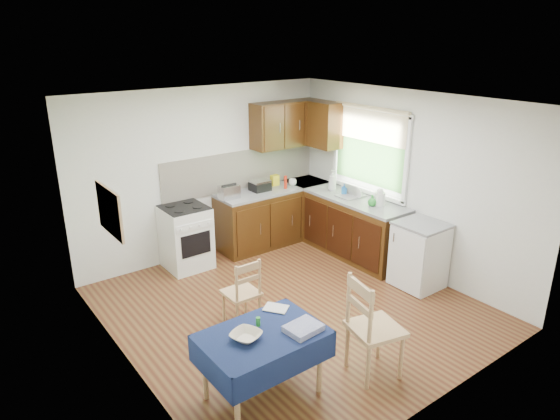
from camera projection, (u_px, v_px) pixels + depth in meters
floor at (291, 307)px, 6.15m from camera, size 4.20×4.20×0.00m
ceiling at (293, 102)px, 5.31m from camera, size 4.00×4.20×0.02m
wall_back at (204, 173)px, 7.32m from camera, size 4.00×0.02×2.50m
wall_front at (448, 281)px, 4.15m from camera, size 4.00×0.02×2.50m
wall_left at (122, 256)px, 4.60m from camera, size 0.02×4.20×2.50m
wall_right at (406, 182)px, 6.86m from camera, size 0.02×4.20×2.50m
base_cabinets at (311, 222)px, 7.72m from camera, size 1.90×2.30×0.86m
worktop_back at (274, 189)px, 7.81m from camera, size 1.90×0.60×0.04m
worktop_right at (356, 200)px, 7.31m from camera, size 0.60×1.70×0.04m
worktop_corner at (306, 182)px, 8.17m from camera, size 0.60×0.60×0.04m
splashback at (242, 170)px, 7.69m from camera, size 2.70×0.02×0.60m
upper_cabinets at (298, 124)px, 7.75m from camera, size 1.20×0.85×0.70m
stove at (186, 237)px, 7.07m from camera, size 0.60×0.61×0.92m
window at (369, 145)px, 7.24m from camera, size 0.04×1.48×1.26m
fridge at (419, 255)px, 6.55m from camera, size 0.58×0.60×0.89m
corkboard at (110, 211)px, 4.73m from camera, size 0.04×0.62×0.47m
dining_table at (263, 343)px, 4.49m from camera, size 1.10×0.75×0.66m
chair_far at (243, 291)px, 5.64m from camera, size 0.37×0.37×0.84m
chair_near at (371, 325)px, 4.78m from camera, size 0.56×0.56×1.06m
toaster at (229, 192)px, 7.28m from camera, size 0.29×0.18×0.22m
sandwich_press at (260, 185)px, 7.66m from camera, size 0.28×0.24×0.16m
sauce_bottle at (285, 182)px, 7.74m from camera, size 0.05×0.05×0.21m
yellow_packet at (275, 180)px, 7.90m from camera, size 0.14×0.10×0.17m
dish_rack at (351, 195)px, 7.40m from camera, size 0.40×0.30×0.19m
kettle at (380, 198)px, 6.98m from camera, size 0.15×0.15×0.25m
cup at (292, 182)px, 7.92m from camera, size 0.16×0.16×0.10m
soap_bottle_a at (332, 180)px, 7.63m from camera, size 0.17×0.17×0.32m
soap_bottle_b at (344, 189)px, 7.45m from camera, size 0.11×0.11×0.17m
soap_bottle_c at (372, 201)px, 6.97m from camera, size 0.18×0.18×0.16m
plate_bowl at (246, 336)px, 4.36m from camera, size 0.34×0.34×0.06m
book at (273, 313)px, 4.77m from camera, size 0.27×0.28×0.02m
spice_jar at (258, 322)px, 4.56m from camera, size 0.04×0.04×0.08m
tea_towel at (303, 328)px, 4.48m from camera, size 0.33×0.27×0.06m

